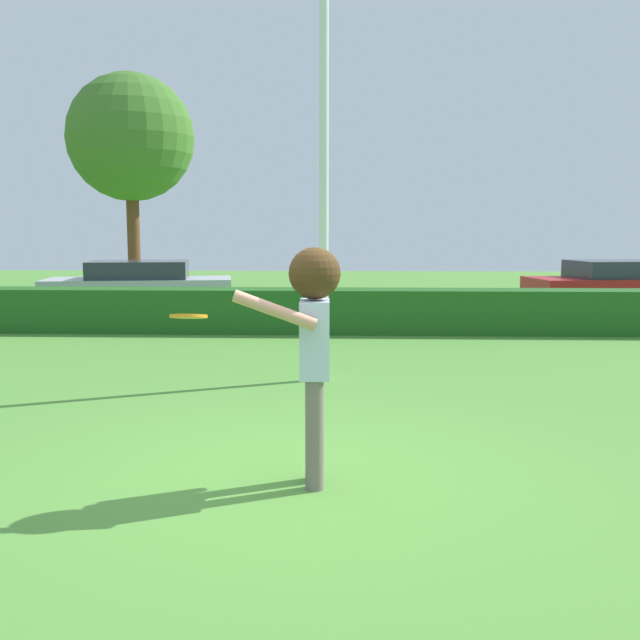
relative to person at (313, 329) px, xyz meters
name	(u,v)px	position (x,y,z in m)	size (l,w,h in m)	color
ground_plane	(288,478)	(-0.21, 0.14, -1.20)	(60.00, 60.00, 0.00)	#539138
person	(313,329)	(0.00, 0.00, 0.00)	(0.77, 0.58, 1.81)	slate
frisbee	(189,316)	(-0.88, -0.27, 0.13)	(0.27, 0.27, 0.07)	orange
lamppost	(324,112)	(-0.06, 3.99, 2.22)	(0.24, 0.24, 6.21)	silver
hedge_row	(324,311)	(-0.21, 8.50, -0.79)	(18.46, 0.90, 0.83)	#225B1E
parked_car_silver	(139,285)	(-4.57, 11.23, -0.51)	(4.42, 2.36, 1.25)	#B7B7BC
parked_car_red	(620,285)	(6.61, 11.94, -0.51)	(4.42, 2.34, 1.25)	#B21E1E
birch_tree	(131,138)	(-6.55, 17.58, 3.60)	(3.94, 3.94, 6.79)	brown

